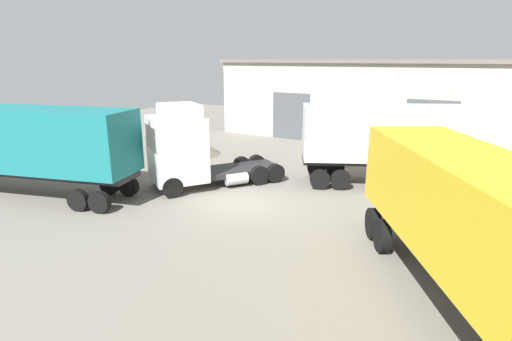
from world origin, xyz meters
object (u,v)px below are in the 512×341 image
object	(u,v)px
container_trailer_grey	(411,135)
container_trailer_black	(491,228)
tractor_unit_white	(187,149)
gravel_pile	(186,145)
container_trailer_orange	(14,140)

from	to	relation	value
container_trailer_grey	container_trailer_black	size ratio (longest dim) A/B	0.97
tractor_unit_white	gravel_pile	xyz separation A→B (m)	(-5.06, 5.43, -1.34)
tractor_unit_white	container_trailer_black	bearing A→B (deg)	103.17
tractor_unit_white	container_trailer_grey	bearing A→B (deg)	157.03
tractor_unit_white	container_trailer_orange	size ratio (longest dim) A/B	0.58
container_trailer_grey	gravel_pile	bearing A→B (deg)	155.16
container_trailer_grey	container_trailer_black	bearing A→B (deg)	-98.15
container_trailer_grey	container_trailer_black	distance (m)	11.30
container_trailer_grey	container_trailer_black	xyz separation A→B (m)	(3.93, -10.60, -0.03)
tractor_unit_white	gravel_pile	distance (m)	7.54
container_trailer_orange	tractor_unit_white	bearing A→B (deg)	-157.75
container_trailer_grey	container_trailer_orange	distance (m)	18.53
tractor_unit_white	container_trailer_grey	distance (m)	10.92
container_trailer_orange	container_trailer_black	world-z (taller)	container_trailer_orange
tractor_unit_white	container_trailer_black	world-z (taller)	tractor_unit_white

